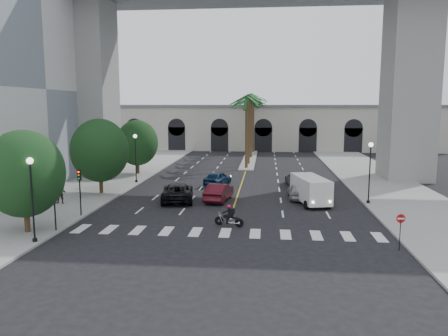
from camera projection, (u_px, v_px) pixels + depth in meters
ground at (227, 227)px, 30.59m from camera, size 140.00×140.00×0.00m
sidewalk_left at (101, 184)px, 46.82m from camera, size 8.00×100.00×0.15m
sidewalk_right at (389, 189)px, 43.90m from camera, size 8.00×100.00×0.15m
median at (249, 159)px, 68.01m from camera, size 2.00×24.00×0.20m
pier_building at (253, 127)px, 84.16m from camera, size 71.00×10.50×8.50m
bridge at (275, 15)px, 49.28m from camera, size 75.00×13.00×26.00m
palm_a at (247, 100)px, 56.87m from camera, size 3.20×3.20×10.30m
palm_b at (249, 98)px, 60.76m from camera, size 3.20×3.20×10.60m
palm_c at (248, 102)px, 64.80m from camera, size 3.20×3.20×10.10m
palm_d at (251, 97)px, 68.60m from camera, size 3.20×3.20×10.90m
palm_e at (251, 101)px, 72.63m from camera, size 3.20×3.20×10.40m
palm_f at (253, 99)px, 76.50m from camera, size 3.20×3.20×10.70m
street_tree_near at (24, 174)px, 28.33m from camera, size 5.20×5.20×6.89m
street_tree_mid at (100, 150)px, 41.11m from camera, size 5.44×5.44×7.21m
street_tree_far at (137, 143)px, 52.97m from camera, size 5.04×5.04×6.68m
lamp_post_left_near at (32, 192)px, 26.32m from camera, size 0.40×0.40×5.35m
lamp_post_left_far at (136, 154)px, 47.00m from camera, size 0.40×0.40×5.35m
lamp_post_right at (370, 167)px, 36.90m from camera, size 0.40×0.40×5.35m
traffic_signal_near at (54, 196)px, 28.87m from camera, size 0.25×0.18×3.65m
traffic_signal_far at (80, 185)px, 32.81m from camera, size 0.25×0.18×3.65m
motorcycle_rider at (230, 217)px, 30.60m from camera, size 2.09×0.77×1.54m
car_a at (298, 191)px, 39.57m from camera, size 1.88×4.48×1.52m
car_b at (219, 192)px, 38.77m from camera, size 2.34×4.98×1.58m
car_c at (178, 192)px, 38.73m from camera, size 3.57×6.12×1.60m
car_d at (298, 179)px, 45.64m from camera, size 2.79×5.63×1.57m
car_e at (218, 178)px, 46.46m from camera, size 2.97×4.65×1.47m
cargo_van at (311, 189)px, 37.53m from camera, size 3.24×5.78×2.33m
pedestrian_a at (45, 196)px, 35.90m from camera, size 0.77×0.64×1.79m
pedestrian_b at (60, 193)px, 36.94m from camera, size 0.97×0.78×1.91m
do_not_enter_sign at (401, 224)px, 25.35m from camera, size 0.54×0.09×2.19m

